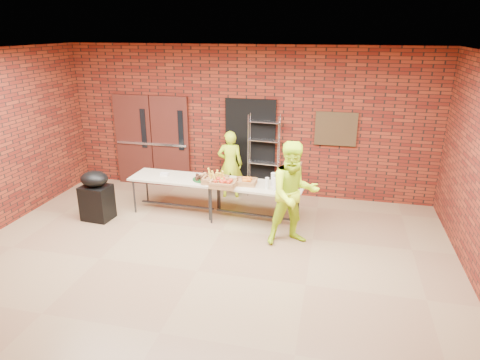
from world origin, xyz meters
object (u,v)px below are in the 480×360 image
Objects in this scene: covered_grill at (96,195)px; volunteer_man at (294,194)px; table_left at (176,180)px; wire_rack at (264,156)px; volunteer_woman at (230,164)px; coffee_dispenser at (292,175)px; table_right at (256,188)px.

volunteer_man is at bearing 3.16° from covered_grill.
volunteer_man is (2.43, -0.84, 0.24)m from table_left.
wire_rack is at bearing 88.82° from volunteer_man.
covered_grill is at bearing 154.09° from volunteer_man.
coffee_dispenser is at bearing 134.60° from volunteer_woman.
volunteer_woman is (-1.44, 1.01, -0.22)m from coffee_dispenser.
coffee_dispenser is (2.31, -0.02, 0.29)m from table_left.
covered_grill reaches higher than table_right.
table_right is at bearing -2.04° from table_left.
volunteer_man is at bearing -81.52° from coffee_dispenser.
table_right is 4.14× the size of coffee_dispenser.
covered_grill is (-1.35, -0.73, -0.18)m from table_left.
wire_rack is 0.74m from volunteer_woman.
table_right reaches higher than table_left.
table_right is at bearing 113.48° from volunteer_man.
wire_rack is 1.44m from coffee_dispenser.
covered_grill is 0.66× the size of volunteer_woman.
covered_grill reaches higher than table_left.
wire_rack reaches higher than table_right.
wire_rack reaches higher than table_left.
wire_rack is at bearing 121.47° from coffee_dispenser.
table_right is 1.08m from volunteer_man.
volunteer_man is (0.79, -0.71, 0.23)m from table_right.
coffee_dispenser is 0.25× the size of volunteer_man.
table_right is 0.73m from coffee_dispenser.
volunteer_woman reaches higher than table_left.
covered_grill is 0.54× the size of volunteer_man.
wire_rack is 0.98× the size of table_right.
coffee_dispenser reaches higher than table_right.
table_left is 1.32m from volunteer_woman.
covered_grill is (-3.65, -0.71, -0.47)m from coffee_dispenser.
table_left is 1.65m from table_right.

